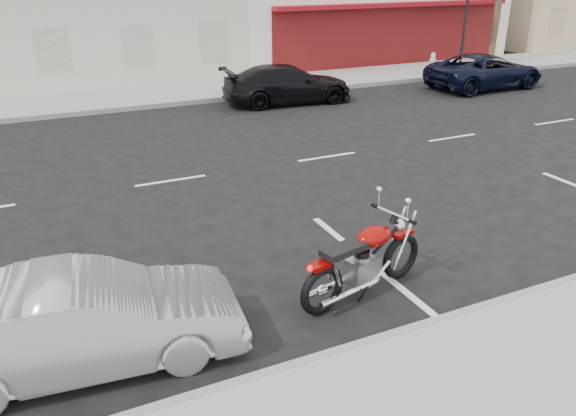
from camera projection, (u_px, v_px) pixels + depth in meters
name	position (u px, v px, depth m)	size (l,w,h in m)	color
ground	(253.00, 168.00, 13.39)	(120.00, 120.00, 0.00)	black
sidewalk_far	(16.00, 108.00, 18.63)	(80.00, 3.40, 0.15)	gray
curb_far	(17.00, 120.00, 17.22)	(80.00, 0.12, 0.16)	gray
traffic_light	(467.00, 11.00, 24.52)	(0.26, 0.30, 3.80)	black
fire_hydrant	(433.00, 60.00, 24.89)	(0.20, 0.20, 0.72)	beige
motorcycle	(403.00, 246.00, 8.55)	(2.31, 0.90, 1.17)	black
sedan_silver	(86.00, 321.00, 6.62)	(1.29, 3.70, 1.22)	#9C9DA3
suv_far	(485.00, 71.00, 21.66)	(2.18, 4.74, 1.32)	black
car_far	(288.00, 84.00, 19.38)	(1.83, 4.51, 1.31)	black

